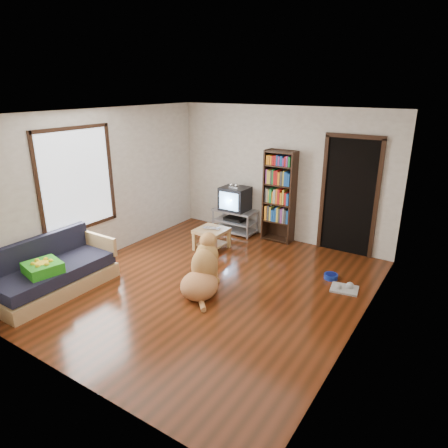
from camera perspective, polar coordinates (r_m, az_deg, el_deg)
The scene contains 18 objects.
ground at distance 6.30m, azimuth -2.23°, elevation -8.78°, with size 5.00×5.00×0.00m, color #57230E.
ceiling at distance 5.57m, azimuth -2.59°, elevation 15.54°, with size 5.00×5.00×0.00m, color white.
wall_back at distance 7.91m, azimuth 8.20°, elevation 6.98°, with size 4.50×4.50×0.00m, color beige.
wall_front at distance 4.16m, azimuth -22.83°, elevation -5.95°, with size 4.50×4.50×0.00m, color beige.
wall_left at distance 7.30m, azimuth -17.05°, elevation 5.28°, with size 5.00×5.00×0.00m, color beige.
wall_right at distance 4.92m, azimuth 19.54°, elevation -1.65°, with size 5.00×5.00×0.00m, color beige.
green_cushion at distance 6.27m, azimuth -24.47°, elevation -5.71°, with size 0.46×0.46×0.15m, color green.
laptop at distance 7.45m, azimuth -1.93°, elevation -0.70°, with size 0.32×0.21×0.03m, color silver.
dog_bowl at distance 6.71m, azimuth 15.01°, elevation -7.24°, with size 0.22×0.22×0.08m, color navy.
grey_rag at distance 6.43m, azimuth 16.82°, elevation -8.88°, with size 0.40×0.32×0.03m, color #ACACAC.
window at distance 6.94m, azimuth -20.25°, elevation 5.94°, with size 0.03×1.46×1.70m.
doorway at distance 7.48m, azimuth 17.47°, elevation 4.14°, with size 1.03×0.05×2.19m.
tv_stand at distance 8.38m, azimuth 1.56°, elevation 0.56°, with size 0.90×0.45×0.50m.
crt_tv at distance 8.25m, azimuth 1.67°, elevation 3.72°, with size 0.55×0.52×0.58m.
bookshelf at distance 7.82m, azimuth 7.94°, elevation 4.59°, with size 0.60×0.30×1.80m.
sofa at distance 6.57m, azimuth -23.14°, elevation -6.65°, with size 0.80×1.80×0.80m.
coffee_table at distance 7.52m, azimuth -1.78°, elevation -1.59°, with size 0.55×0.55×0.40m.
dog at distance 6.00m, azimuth -3.02°, elevation -6.80°, with size 0.69×1.00×0.89m.
Camera 1 is at (3.23, -4.52, 2.97)m, focal length 32.00 mm.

